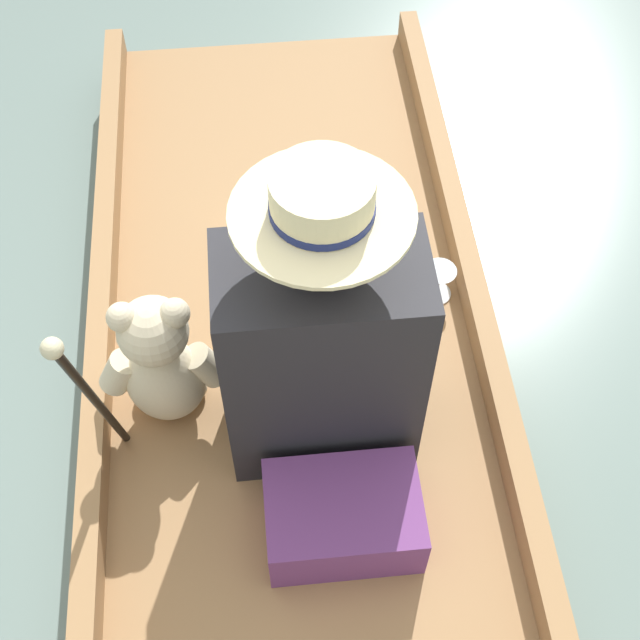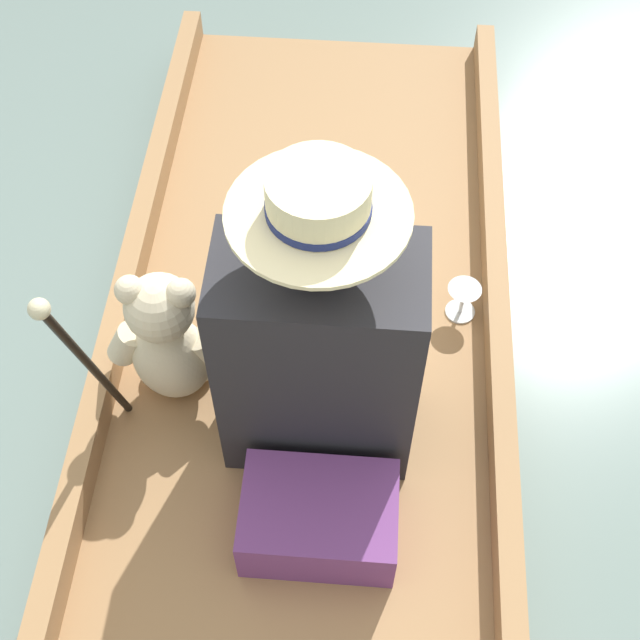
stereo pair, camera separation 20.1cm
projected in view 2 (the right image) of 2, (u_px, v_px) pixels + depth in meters
ground_plane at (301, 437)px, 2.49m from camera, size 16.00×16.00×0.00m
punt_boat at (300, 423)px, 2.43m from camera, size 1.12×3.12×0.24m
seat_cushion at (319, 518)px, 2.12m from camera, size 0.37×0.26×0.16m
seated_person at (321, 330)px, 2.12m from camera, size 0.46×0.85×0.93m
teddy_bear at (168, 341)px, 2.24m from camera, size 0.33×0.19×0.47m
wine_glass at (463, 296)px, 2.50m from camera, size 0.10×0.10×0.11m
walking_cane at (82, 356)px, 1.95m from camera, size 0.04×0.23×0.75m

